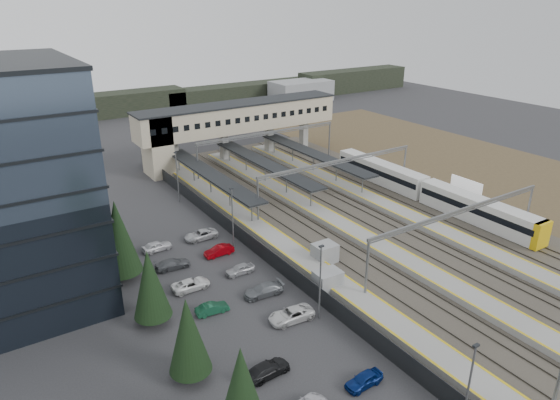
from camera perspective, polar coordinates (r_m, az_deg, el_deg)
ground at (r=60.45m, az=5.98°, el=-7.17°), size 220.00×220.00×0.00m
conifer_row at (r=45.79m, az=-13.06°, el=-11.06°), size 4.42×49.82×9.50m
car_park at (r=50.18m, az=-3.05°, el=-13.01°), size 10.71×44.27×1.28m
lampposts at (r=55.19m, az=-1.20°, el=-4.96°), size 0.50×53.25×8.07m
fence at (r=60.27m, az=-1.84°, el=-6.06°), size 0.08×90.00×2.00m
relay_cabin_near at (r=54.51m, az=5.46°, el=-9.22°), size 2.94×2.20×2.39m
relay_cabin_far at (r=59.85m, az=5.13°, el=-6.11°), size 2.68×2.23×2.45m
rail_corridor at (r=69.17m, az=9.49°, el=-3.14°), size 34.00×90.00×0.92m
canopies at (r=82.96m, az=-1.73°, el=4.20°), size 23.10×30.00×3.28m
footbridge at (r=94.90m, az=-6.14°, el=8.90°), size 40.40×6.40×11.20m
gantries at (r=67.38m, az=12.61°, el=1.20°), size 28.40×62.28×7.17m
train at (r=79.81m, az=16.39°, el=1.06°), size 2.76×38.35×3.47m
billboard at (r=79.34m, az=20.46°, el=1.21°), size 0.20×5.46×4.54m
scrub_east at (r=95.58m, az=25.66°, el=1.95°), size 34.00×120.00×0.06m
treeline_far at (r=147.23m, az=-9.47°, el=11.48°), size 170.00×19.00×7.00m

